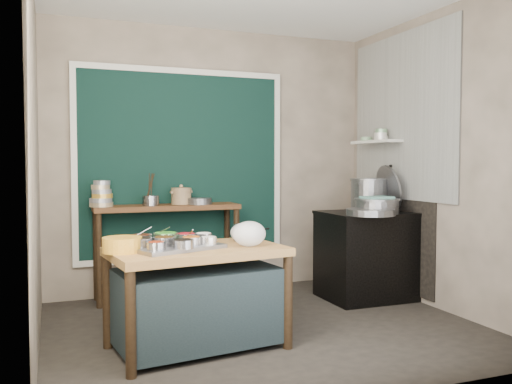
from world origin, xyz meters
name	(u,v)px	position (x,y,z in m)	size (l,w,h in m)	color
floor	(264,328)	(0.00, 0.00, -0.01)	(3.50, 3.00, 0.02)	#2A2520
back_wall	(213,160)	(0.00, 1.51, 1.40)	(3.50, 0.02, 2.80)	gray
left_wall	(33,159)	(-1.76, 0.00, 1.40)	(0.02, 3.00, 2.80)	gray
right_wall	(439,160)	(1.76, 0.00, 1.40)	(0.02, 3.00, 2.80)	gray
curtain_panel	(182,165)	(-0.35, 1.47, 1.35)	(2.10, 0.02, 1.90)	black
curtain_frame	(182,165)	(-0.35, 1.46, 1.35)	(2.22, 0.03, 2.02)	beige
tile_panel	(402,116)	(1.74, 0.55, 1.85)	(0.02, 1.70, 1.70)	#B2B2AA
soot_patch	(395,227)	(1.74, 0.65, 0.70)	(0.01, 1.30, 1.30)	black
wall_shelf	(376,142)	(1.63, 0.85, 1.60)	(0.22, 0.70, 0.03)	beige
prep_table	(197,298)	(-0.65, -0.30, 0.38)	(1.25, 0.72, 0.75)	#9C6939
back_counter	(168,251)	(-0.55, 1.28, 0.47)	(1.45, 0.40, 0.95)	#502C16
stove_block	(368,256)	(1.35, 0.55, 0.42)	(0.90, 0.68, 0.85)	black
stove_top	(368,213)	(1.35, 0.55, 0.86)	(0.92, 0.69, 0.03)	black
condiment_tray	(174,247)	(-0.82, -0.28, 0.76)	(0.63, 0.45, 0.03)	gray
condiment_bowls	(170,240)	(-0.84, -0.27, 0.81)	(0.65, 0.49, 0.07)	gray
yellow_basin	(122,245)	(-1.19, -0.31, 0.80)	(0.27, 0.27, 0.11)	gold
saucepan	(247,233)	(-0.19, -0.08, 0.81)	(0.23, 0.23, 0.13)	gray
plastic_bag_a	(249,234)	(-0.27, -0.38, 0.84)	(0.25, 0.21, 0.19)	white
plastic_bag_b	(243,232)	(-0.24, -0.14, 0.82)	(0.20, 0.17, 0.15)	white
bowl_stack	(101,195)	(-1.19, 1.27, 1.06)	(0.23, 0.23, 0.25)	tan
utensil_cup	(151,201)	(-0.72, 1.24, 1.00)	(0.17, 0.17, 0.10)	gray
ceramic_crock	(181,197)	(-0.40, 1.32, 1.02)	(0.22, 0.22, 0.15)	olive
wide_bowl	(199,201)	(-0.22, 1.24, 0.98)	(0.25, 0.25, 0.06)	gray
stock_pot	(370,194)	(1.49, 0.75, 1.05)	(0.42, 0.42, 0.33)	gray
pot_lid	(389,188)	(1.61, 0.57, 1.11)	(0.48, 0.48, 0.02)	gray
steamer	(377,206)	(1.32, 0.35, 0.95)	(0.45, 0.45, 0.15)	gray
green_cloth	(377,197)	(1.32, 0.35, 1.04)	(0.27, 0.21, 0.02)	slate
shallow_pan	(371,212)	(1.17, 0.22, 0.91)	(0.46, 0.46, 0.06)	gray
shelf_bowl_stack	(381,135)	(1.63, 0.75, 1.67)	(0.14, 0.14, 0.12)	silver
shelf_bowl_green	(366,139)	(1.63, 1.05, 1.64)	(0.12, 0.12, 0.04)	gray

